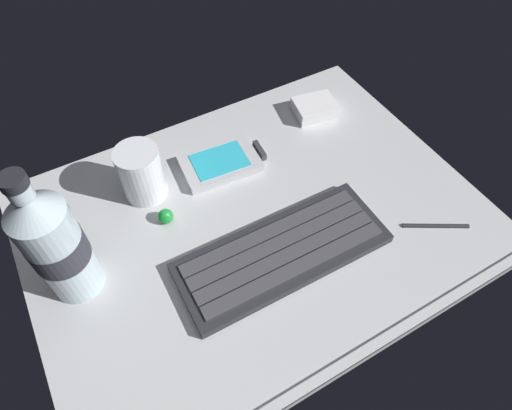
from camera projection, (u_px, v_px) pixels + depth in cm
name	position (u px, v px, depth cm)	size (l,w,h in cm)	color
ground_plane	(257.00, 223.00, 64.90)	(64.00, 48.00, 2.80)	#B7BABC
keyboard	(285.00, 251.00, 59.86)	(29.15, 11.39, 1.70)	#232328
handheld_device	(224.00, 162.00, 69.92)	(13.24, 8.61, 1.50)	#B7BABF
juice_cup	(142.00, 175.00, 64.08)	(6.40, 6.40, 8.50)	silver
water_bottle	(55.00, 244.00, 50.83)	(6.73, 6.73, 20.80)	silver
charger_block	(315.00, 108.00, 77.03)	(7.00, 5.60, 2.40)	white
trackball_mouse	(166.00, 216.00, 63.03)	(2.20, 2.20, 2.20)	#198C33
stylus_pen	(436.00, 225.00, 63.04)	(0.70, 0.70, 9.50)	#26262B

